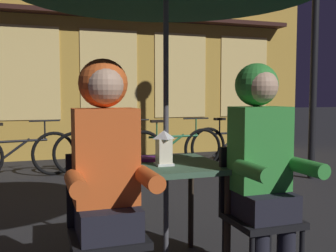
% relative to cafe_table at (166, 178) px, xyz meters
% --- Properties ---
extents(cafe_table, '(0.72, 0.72, 0.74)m').
position_rel_cafe_table_xyz_m(cafe_table, '(0.00, 0.00, 0.00)').
color(cafe_table, '#42664C').
rests_on(cafe_table, ground_plane).
extents(lantern, '(0.11, 0.11, 0.23)m').
position_rel_cafe_table_xyz_m(lantern, '(-0.04, -0.08, 0.22)').
color(lantern, white).
rests_on(lantern, cafe_table).
extents(chair_left, '(0.40, 0.40, 0.87)m').
position_rel_cafe_table_xyz_m(chair_left, '(-0.48, -0.37, -0.15)').
color(chair_left, black).
rests_on(chair_left, ground_plane).
extents(chair_right, '(0.40, 0.40, 0.87)m').
position_rel_cafe_table_xyz_m(chair_right, '(0.48, -0.37, -0.15)').
color(chair_right, black).
rests_on(chair_right, ground_plane).
extents(person_left_hooded, '(0.45, 0.56, 1.40)m').
position_rel_cafe_table_xyz_m(person_left_hooded, '(-0.48, -0.43, 0.21)').
color(person_left_hooded, black).
rests_on(person_left_hooded, ground_plane).
extents(person_right_hooded, '(0.45, 0.56, 1.40)m').
position_rel_cafe_table_xyz_m(person_right_hooded, '(0.48, -0.43, 0.21)').
color(person_right_hooded, black).
rests_on(person_right_hooded, ground_plane).
extents(bicycle_second, '(1.66, 0.34, 0.84)m').
position_rel_cafe_table_xyz_m(bicycle_second, '(-1.08, 3.49, -0.29)').
color(bicycle_second, black).
rests_on(bicycle_second, ground_plane).
extents(bicycle_third, '(1.67, 0.27, 0.84)m').
position_rel_cafe_table_xyz_m(bicycle_third, '(0.23, 3.39, -0.29)').
color(bicycle_third, black).
rests_on(bicycle_third, ground_plane).
extents(bicycle_fourth, '(1.68, 0.10, 0.84)m').
position_rel_cafe_table_xyz_m(bicycle_fourth, '(1.26, 3.38, -0.29)').
color(bicycle_fourth, black).
rests_on(bicycle_fourth, ground_plane).
extents(bicycle_fifth, '(1.68, 0.20, 0.84)m').
position_rel_cafe_table_xyz_m(bicycle_fifth, '(2.44, 3.60, -0.29)').
color(bicycle_fifth, black).
rests_on(bicycle_fifth, ground_plane).
extents(book, '(0.24, 0.21, 0.02)m').
position_rel_cafe_table_xyz_m(book, '(-0.05, 0.13, 0.11)').
color(book, '#661E7A').
rests_on(book, cafe_table).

